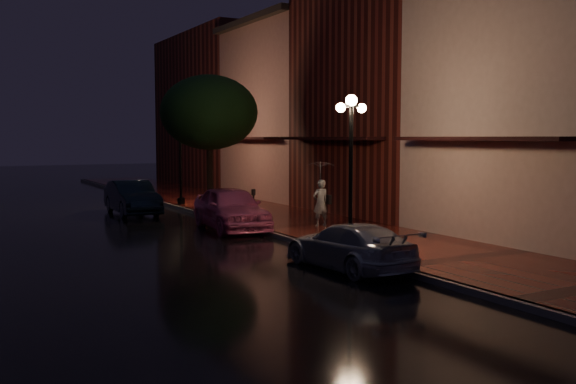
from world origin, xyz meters
TOP-DOWN VIEW (x-y plane):
  - ground at (0.00, 0.00)m, footprint 120.00×120.00m
  - sidewalk at (2.25, 0.00)m, footprint 4.50×60.00m
  - curb at (0.00, 0.00)m, footprint 0.25×60.00m
  - storefront_near at (7.00, -6.00)m, footprint 5.00×8.00m
  - storefront_mid at (7.00, 2.00)m, footprint 5.00×8.00m
  - storefront_far at (7.00, 10.00)m, footprint 5.00×8.00m
  - storefront_extra at (7.00, 20.00)m, footprint 5.00×12.00m
  - streetlamp_near at (0.35, -5.00)m, footprint 0.96×0.36m
  - streetlamp_far at (0.35, 9.00)m, footprint 0.96×0.36m
  - street_tree at (0.61, 5.99)m, footprint 4.16×4.16m
  - pink_car at (-0.60, 1.08)m, footprint 2.31×4.76m
  - navy_car at (-2.40, 7.39)m, footprint 1.62×4.41m
  - silver_car at (-0.81, -6.62)m, footprint 1.85×4.10m
  - woman_with_umbrella at (2.15, -0.54)m, footprint 0.96×0.98m
  - parking_meter at (0.15, 0.78)m, footprint 0.13×0.11m

SIDE VIEW (x-z plane):
  - ground at x=0.00m, z-range 0.00..0.00m
  - sidewalk at x=2.25m, z-range 0.00..0.15m
  - curb at x=0.00m, z-range 0.00..0.15m
  - silver_car at x=-0.81m, z-range 0.00..1.17m
  - navy_car at x=-2.40m, z-range 0.00..1.44m
  - pink_car at x=-0.60m, z-range 0.00..1.56m
  - parking_meter at x=0.15m, z-range 0.29..1.59m
  - woman_with_umbrella at x=2.15m, z-range 0.52..2.84m
  - streetlamp_near at x=0.35m, z-range 0.45..4.76m
  - streetlamp_far at x=0.35m, z-range 0.45..4.76m
  - street_tree at x=0.61m, z-range 1.34..7.14m
  - storefront_near at x=7.00m, z-range 0.00..8.50m
  - storefront_far at x=7.00m, z-range 0.00..9.00m
  - storefront_extra at x=7.00m, z-range 0.00..10.00m
  - storefront_mid at x=7.00m, z-range 0.00..11.00m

